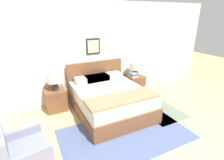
# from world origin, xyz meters

# --- Properties ---
(wall_back) EXTENTS (7.65, 0.09, 2.60)m
(wall_back) POSITION_xyz_m (-0.00, 2.89, 1.30)
(wall_back) COLOR silver
(wall_back) RESTS_ON ground_plane
(area_rug_main) EXTENTS (2.53, 1.52, 0.01)m
(area_rug_main) POSITION_xyz_m (-0.24, 0.92, 0.00)
(area_rug_main) COLOR #47567F
(area_rug_main) RESTS_ON ground_plane
(area_rug_bedside) EXTENTS (0.87, 1.22, 0.01)m
(area_rug_bedside) POSITION_xyz_m (1.02, 1.36, 0.00)
(area_rug_bedside) COLOR slate
(area_rug_bedside) RESTS_ON ground_plane
(bed) EXTENTS (1.59, 1.92, 1.06)m
(bed) POSITION_xyz_m (-0.12, 1.88, 0.33)
(bed) COLOR brown
(bed) RESTS_ON ground_plane
(armchair) EXTENTS (0.75, 0.83, 0.80)m
(armchair) POSITION_xyz_m (-2.06, 0.89, 0.27)
(armchair) COLOR gray
(armchair) RESTS_ON ground_plane
(nightstand_near_window) EXTENTS (0.48, 0.53, 0.53)m
(nightstand_near_window) POSITION_xyz_m (-1.29, 2.56, 0.27)
(nightstand_near_window) COLOR brown
(nightstand_near_window) RESTS_ON ground_plane
(nightstand_by_door) EXTENTS (0.48, 0.53, 0.53)m
(nightstand_by_door) POSITION_xyz_m (1.05, 2.56, 0.27)
(nightstand_by_door) COLOR brown
(nightstand_by_door) RESTS_ON ground_plane
(table_lamp_near_window) EXTENTS (0.33, 0.33, 0.43)m
(table_lamp_near_window) POSITION_xyz_m (-1.27, 2.54, 0.82)
(table_lamp_near_window) COLOR #2D2823
(table_lamp_near_window) RESTS_ON nightstand_near_window
(table_lamp_by_door) EXTENTS (0.33, 0.33, 0.43)m
(table_lamp_by_door) POSITION_xyz_m (1.04, 2.54, 0.82)
(table_lamp_by_door) COLOR #2D2823
(table_lamp_by_door) RESTS_ON nightstand_by_door
(book_thick_bottom) EXTENTS (0.25, 0.30, 0.04)m
(book_thick_bottom) POSITION_xyz_m (0.94, 2.51, 0.55)
(book_thick_bottom) COLOR beige
(book_thick_bottom) RESTS_ON nightstand_by_door
(book_hardcover_middle) EXTENTS (0.25, 0.26, 0.03)m
(book_hardcover_middle) POSITION_xyz_m (0.94, 2.51, 0.59)
(book_hardcover_middle) COLOR beige
(book_hardcover_middle) RESTS_ON book_thick_bottom
(book_novel_upper) EXTENTS (0.22, 0.28, 0.04)m
(book_novel_upper) POSITION_xyz_m (0.94, 2.51, 0.62)
(book_novel_upper) COLOR #335693
(book_novel_upper) RESTS_ON book_hardcover_middle
(book_slim_near_top) EXTENTS (0.16, 0.25, 0.03)m
(book_slim_near_top) POSITION_xyz_m (0.94, 2.51, 0.66)
(book_slim_near_top) COLOR silver
(book_slim_near_top) RESTS_ON book_novel_upper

